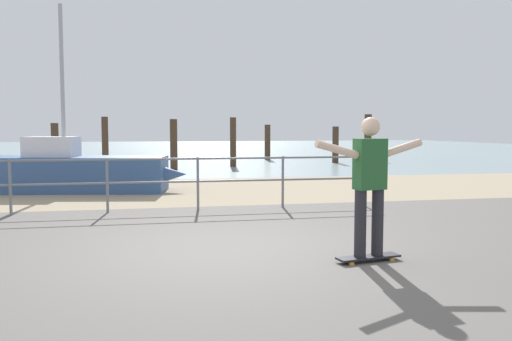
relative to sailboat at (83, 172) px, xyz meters
name	(u,v)px	position (x,y,z in m)	size (l,w,h in m)	color
ground_plane	(241,273)	(2.58, -8.21, -0.52)	(24.00, 10.00, 0.04)	#605B56
beach_strip	(187,191)	(2.58, -0.21, -0.52)	(24.00, 6.00, 0.04)	tan
sea_surface	(160,149)	(2.58, 27.79, -0.52)	(72.00, 50.00, 0.04)	#849EA3
railing_fence	(107,177)	(0.84, -3.61, 0.18)	(10.26, 0.05, 1.05)	slate
sailboat	(83,172)	(0.00, 0.00, 0.00)	(5.06, 2.13, 4.65)	#335184
skateboard	(368,257)	(4.15, -8.07, -0.45)	(0.82, 0.34, 0.08)	black
skateboarder	(370,178)	(4.15, -8.07, 0.50)	(1.44, 0.34, 1.65)	#26262B
groyne_post_0	(55,144)	(-2.47, 11.30, 0.40)	(0.33, 0.33, 1.85)	#422D1E
groyne_post_1	(105,144)	(0.06, 6.59, 0.50)	(0.24, 0.24, 2.04)	#422D1E
groyne_post_2	(174,145)	(2.58, 6.60, 0.46)	(0.28, 0.28, 1.96)	#422D1E
groyne_post_3	(233,142)	(5.10, 8.03, 0.51)	(0.26, 0.26, 2.07)	#422D1E
groyne_post_4	(268,142)	(7.62, 12.66, 0.38)	(0.29, 0.29, 1.80)	#422D1E
groyne_post_5	(335,145)	(10.14, 9.53, 0.33)	(0.29, 0.29, 1.70)	#422D1E
groyne_post_6	(368,137)	(12.66, 11.67, 0.64)	(0.36, 0.36, 2.33)	#422D1E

